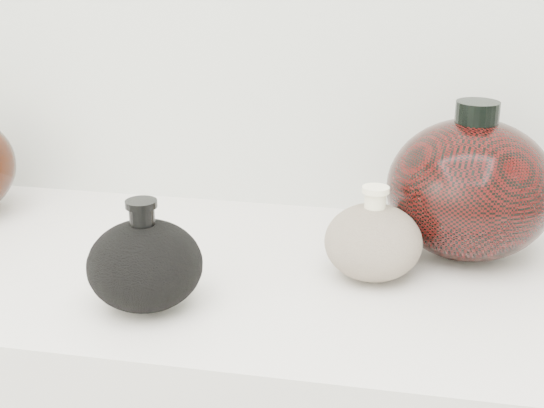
# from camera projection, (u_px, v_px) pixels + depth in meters

# --- Properties ---
(black_gourd_vase) EXTENTS (0.18, 0.18, 0.13)m
(black_gourd_vase) POSITION_uv_depth(u_px,v_px,m) (145.00, 264.00, 0.89)
(black_gourd_vase) COLOR black
(black_gourd_vase) RESTS_ON display_counter
(cream_gourd_vase) EXTENTS (0.13, 0.13, 0.12)m
(cream_gourd_vase) POSITION_uv_depth(u_px,v_px,m) (373.00, 241.00, 0.97)
(cream_gourd_vase) COLOR beige
(cream_gourd_vase) RESTS_ON display_counter
(right_round_pot) EXTENTS (0.27, 0.27, 0.22)m
(right_round_pot) POSITION_uv_depth(u_px,v_px,m) (470.00, 188.00, 1.02)
(right_round_pot) COLOR black
(right_round_pot) RESTS_ON display_counter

